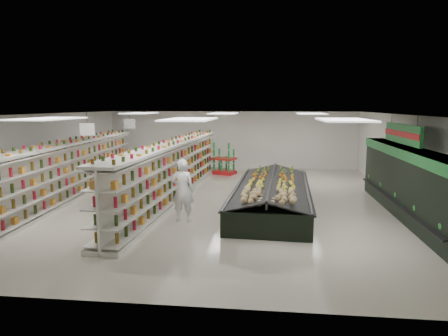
# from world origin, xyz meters

# --- Properties ---
(floor) EXTENTS (16.00, 16.00, 0.00)m
(floor) POSITION_xyz_m (0.00, 0.00, 0.00)
(floor) COLOR beige
(floor) RESTS_ON ground
(ceiling) EXTENTS (14.00, 16.00, 0.02)m
(ceiling) POSITION_xyz_m (0.00, 0.00, 3.20)
(ceiling) COLOR white
(ceiling) RESTS_ON wall_back
(wall_back) EXTENTS (14.00, 0.02, 3.20)m
(wall_back) POSITION_xyz_m (0.00, 8.00, 1.60)
(wall_back) COLOR white
(wall_back) RESTS_ON floor
(wall_front) EXTENTS (14.00, 0.02, 3.20)m
(wall_front) POSITION_xyz_m (0.00, -8.00, 1.60)
(wall_front) COLOR white
(wall_front) RESTS_ON floor
(wall_left) EXTENTS (0.02, 16.00, 3.20)m
(wall_left) POSITION_xyz_m (-7.00, 0.00, 1.60)
(wall_left) COLOR white
(wall_left) RESTS_ON floor
(wall_right) EXTENTS (0.02, 16.00, 3.20)m
(wall_right) POSITION_xyz_m (7.00, 0.00, 1.60)
(wall_right) COLOR white
(wall_right) RESTS_ON floor
(produce_wall_case) EXTENTS (0.93, 8.00, 2.20)m
(produce_wall_case) POSITION_xyz_m (6.53, -1.50, 1.24)
(produce_wall_case) COLOR black
(produce_wall_case) RESTS_ON floor
(aisle_sign_near) EXTENTS (0.52, 0.06, 0.75)m
(aisle_sign_near) POSITION_xyz_m (-3.80, -2.00, 2.75)
(aisle_sign_near) COLOR white
(aisle_sign_near) RESTS_ON ceiling
(aisle_sign_far) EXTENTS (0.52, 0.06, 0.75)m
(aisle_sign_far) POSITION_xyz_m (-3.80, 2.00, 2.75)
(aisle_sign_far) COLOR white
(aisle_sign_far) RESTS_ON ceiling
(hortifruti_banner) EXTENTS (0.12, 3.20, 0.95)m
(hortifruti_banner) POSITION_xyz_m (6.25, -1.50, 2.65)
(hortifruti_banner) COLOR #217D34
(hortifruti_banner) RESTS_ON ceiling
(gondola_left) EXTENTS (1.51, 12.43, 2.15)m
(gondola_left) POSITION_xyz_m (-5.48, -0.18, 0.99)
(gondola_left) COLOR silver
(gondola_left) RESTS_ON floor
(gondola_center) EXTENTS (1.55, 12.40, 2.14)m
(gondola_center) POSITION_xyz_m (-1.50, 0.23, 0.98)
(gondola_center) COLOR silver
(gondola_center) RESTS_ON floor
(produce_island) EXTENTS (2.94, 7.25, 1.07)m
(produce_island) POSITION_xyz_m (2.24, -0.77, 0.48)
(produce_island) COLOR black
(produce_island) RESTS_ON floor
(soda_endcap) EXTENTS (1.40, 1.18, 1.52)m
(soda_endcap) POSITION_xyz_m (-0.18, 5.83, 0.74)
(soda_endcap) COLOR red
(soda_endcap) RESTS_ON floor
(shopper_main) EXTENTS (0.74, 0.52, 1.94)m
(shopper_main) POSITION_xyz_m (-0.48, -2.82, 0.97)
(shopper_main) COLOR silver
(shopper_main) RESTS_ON floor
(shopper_background) EXTENTS (0.87, 1.06, 1.87)m
(shopper_background) POSITION_xyz_m (-2.86, 5.00, 0.93)
(shopper_background) COLOR tan
(shopper_background) RESTS_ON floor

